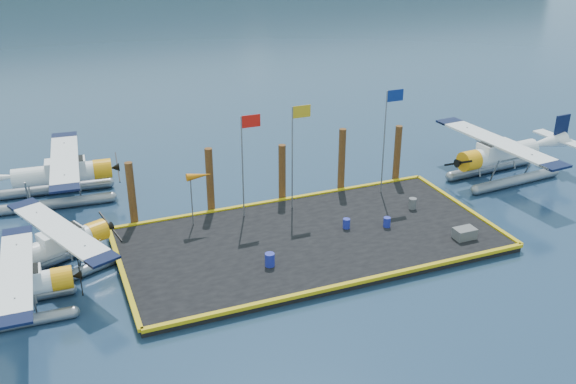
% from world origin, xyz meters
% --- Properties ---
extents(ground, '(4000.00, 4000.00, 0.00)m').
position_xyz_m(ground, '(0.00, 0.00, 0.00)').
color(ground, '#172B47').
rests_on(ground, ground).
extents(dock, '(20.00, 10.00, 0.40)m').
position_xyz_m(dock, '(0.00, 0.00, 0.20)').
color(dock, black).
rests_on(dock, ground).
extents(dock_bumpers, '(20.25, 10.25, 0.18)m').
position_xyz_m(dock_bumpers, '(0.00, 0.00, 0.49)').
color(dock_bumpers, '#BE9F0B').
rests_on(dock_bumpers, dock).
extents(seaplane_a, '(7.85, 8.64, 3.08)m').
position_xyz_m(seaplane_a, '(-14.92, -1.24, 1.34)').
color(seaplane_a, gray).
rests_on(seaplane_a, ground).
extents(seaplane_b, '(8.33, 8.78, 3.20)m').
position_xyz_m(seaplane_b, '(-12.87, 1.79, 1.39)').
color(seaplane_b, gray).
rests_on(seaplane_b, ground).
extents(seaplane_c, '(9.33, 10.28, 3.65)m').
position_xyz_m(seaplane_c, '(-12.01, 10.91, 1.59)').
color(seaplane_c, gray).
rests_on(seaplane_c, ground).
extents(seaplane_d, '(9.66, 10.65, 3.78)m').
position_xyz_m(seaplane_d, '(15.21, 3.45, 1.64)').
color(seaplane_d, gray).
rests_on(seaplane_d, ground).
extents(drum_1, '(0.40, 0.40, 0.56)m').
position_xyz_m(drum_1, '(4.46, -0.47, 0.68)').
color(drum_1, navy).
rests_on(drum_1, dock).
extents(drum_2, '(0.40, 0.40, 0.56)m').
position_xyz_m(drum_2, '(2.30, 0.23, 0.68)').
color(drum_2, navy).
rests_on(drum_2, dock).
extents(drum_3, '(0.49, 0.49, 0.69)m').
position_xyz_m(drum_3, '(-3.08, -2.02, 0.74)').
color(drum_3, navy).
rests_on(drum_3, dock).
extents(drum_4, '(0.45, 0.45, 0.64)m').
position_xyz_m(drum_4, '(7.05, 1.04, 0.72)').
color(drum_4, '#505054').
rests_on(drum_4, dock).
extents(crate, '(1.15, 0.77, 0.58)m').
position_xyz_m(crate, '(7.66, -3.21, 0.69)').
color(crate, '#505054').
rests_on(crate, dock).
extents(flagpole_red, '(1.14, 0.08, 6.00)m').
position_xyz_m(flagpole_red, '(-2.29, 3.80, 4.40)').
color(flagpole_red, gray).
rests_on(flagpole_red, dock).
extents(flagpole_yellow, '(1.14, 0.08, 6.20)m').
position_xyz_m(flagpole_yellow, '(0.70, 3.80, 4.51)').
color(flagpole_yellow, gray).
rests_on(flagpole_yellow, dock).
extents(flagpole_blue, '(1.14, 0.08, 6.50)m').
position_xyz_m(flagpole_blue, '(6.70, 3.80, 4.69)').
color(flagpole_blue, gray).
rests_on(flagpole_blue, dock).
extents(windsock, '(1.40, 0.44, 3.12)m').
position_xyz_m(windsock, '(-5.03, 3.80, 3.23)').
color(windsock, gray).
rests_on(windsock, dock).
extents(piling_0, '(0.44, 0.44, 4.00)m').
position_xyz_m(piling_0, '(-8.50, 5.40, 2.00)').
color(piling_0, '#4B2915').
rests_on(piling_0, ground).
extents(piling_1, '(0.44, 0.44, 4.20)m').
position_xyz_m(piling_1, '(-4.00, 5.40, 2.10)').
color(piling_1, '#4B2915').
rests_on(piling_1, ground).
extents(piling_2, '(0.44, 0.44, 3.80)m').
position_xyz_m(piling_2, '(0.50, 5.40, 1.90)').
color(piling_2, '#4B2915').
rests_on(piling_2, ground).
extents(piling_3, '(0.44, 0.44, 4.30)m').
position_xyz_m(piling_3, '(4.50, 5.40, 2.15)').
color(piling_3, '#4B2915').
rests_on(piling_3, ground).
extents(piling_4, '(0.44, 0.44, 4.00)m').
position_xyz_m(piling_4, '(8.50, 5.40, 2.00)').
color(piling_4, '#4B2915').
rests_on(piling_4, ground).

